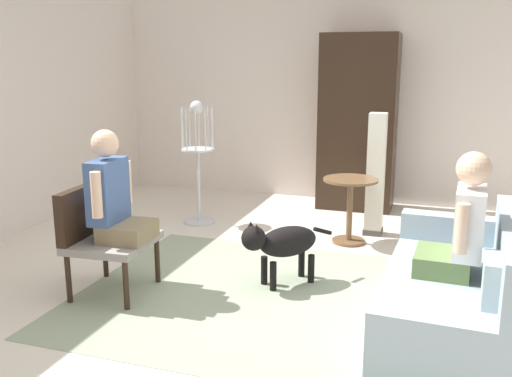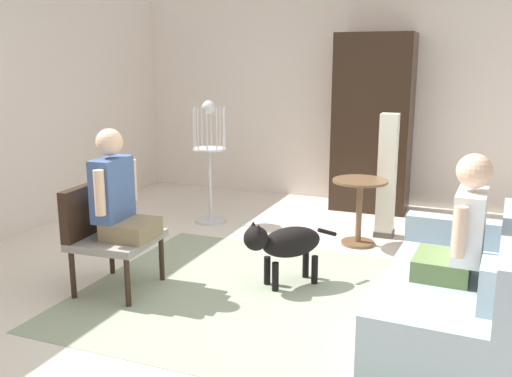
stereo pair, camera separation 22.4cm
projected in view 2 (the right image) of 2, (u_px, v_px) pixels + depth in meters
The scene contains 12 objects.
ground_plane at pixel (273, 292), 4.55m from camera, with size 7.87×7.87×0.00m, color beige.
back_wall at pixel (361, 98), 7.27m from camera, with size 6.75×0.12×2.70m, color silver.
area_rug at pixel (283, 299), 4.41m from camera, with size 3.18×2.47×0.01m, color gray.
couch at pixel (461, 297), 3.74m from camera, with size 0.97×1.70×0.82m.
armchair at pixel (104, 228), 4.53m from camera, with size 0.63×0.69×0.86m.
person_on_couch at pixel (462, 229), 3.62m from camera, with size 0.45×0.57×0.83m.
person_on_armchair at pixel (118, 194), 4.42m from camera, with size 0.45×0.55×0.87m.
round_end_table at pixel (359, 203), 5.63m from camera, with size 0.55×0.55×0.67m.
dog at pixel (285, 243), 4.60m from camera, with size 0.64×0.66×0.58m.
bird_cage_stand at pixel (210, 164), 6.37m from camera, with size 0.37×0.37×1.40m.
column_lamp at pixel (387, 177), 5.86m from camera, with size 0.20×0.20×1.31m.
armoire_cabinet at pixel (373, 123), 6.88m from camera, with size 0.92×0.56×2.15m, color black.
Camera 2 is at (1.43, -4.00, 1.84)m, focal length 39.37 mm.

